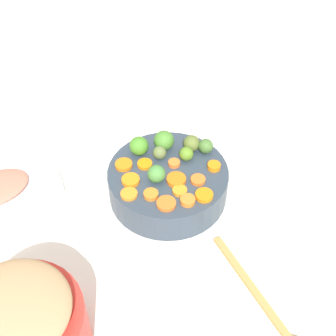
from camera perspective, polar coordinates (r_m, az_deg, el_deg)
tabletop at (r=1.02m, az=-0.31°, el=-2.92°), size 2.40×2.40×0.02m
serving_bowl_carrots at (r=0.98m, az=-0.00°, el=-1.87°), size 0.25×0.25×0.07m
metal_pot at (r=0.79m, az=-17.43°, el=-19.21°), size 0.20×0.20×0.12m
stuffing_mound at (r=0.72m, az=-18.84°, el=-16.32°), size 0.17×0.17×0.04m
carrot_slice_0 at (r=0.93m, az=-4.64°, el=-1.51°), size 0.04×0.04×0.01m
carrot_slice_1 at (r=0.93m, az=1.03°, el=-1.45°), size 0.05×0.05×0.01m
carrot_slice_2 at (r=0.90m, az=-2.13°, el=-3.30°), size 0.04×0.04×0.01m
carrot_slice_3 at (r=0.97m, az=0.76°, el=0.60°), size 0.03×0.03×0.01m
carrot_slice_4 at (r=0.91m, az=1.46°, el=-2.83°), size 0.03×0.03×0.01m
carrot_slice_5 at (r=0.89m, az=-0.22°, el=-4.42°), size 0.04×0.04×0.01m
carrot_slice_6 at (r=0.97m, az=-2.89°, el=0.49°), size 0.04×0.04×0.01m
carrot_slice_7 at (r=0.93m, az=3.73°, el=-1.47°), size 0.04×0.04×0.01m
carrot_slice_8 at (r=0.96m, az=5.71°, el=0.23°), size 0.04×0.04×0.01m
carrot_slice_9 at (r=0.89m, az=2.45°, el=-4.03°), size 0.03×0.03×0.01m
carrot_slice_10 at (r=0.91m, az=-4.85°, el=-3.23°), size 0.03×0.03×0.01m
carrot_slice_11 at (r=0.91m, az=4.49°, el=-3.39°), size 0.05×0.05×0.01m
carrot_slice_12 at (r=0.97m, az=-5.50°, el=0.41°), size 0.05×0.05×0.01m
brussels_sprout_0 at (r=0.97m, az=2.28°, el=1.77°), size 0.03×0.03×0.03m
brussels_sprout_1 at (r=0.98m, az=-3.62°, el=2.75°), size 0.04×0.04×0.04m
brussels_sprout_2 at (r=0.99m, az=2.93°, el=3.07°), size 0.04×0.04×0.04m
brussels_sprout_3 at (r=0.99m, az=-0.51°, el=3.42°), size 0.04×0.04×0.04m
brussels_sprout_4 at (r=0.93m, az=-1.69°, el=-0.65°), size 0.04×0.04×0.04m
brussels_sprout_5 at (r=0.99m, az=4.69°, el=2.72°), size 0.03×0.03×0.03m
brussels_sprout_6 at (r=0.98m, az=-1.05°, el=1.92°), size 0.03×0.03×0.03m
wooden_spoon at (r=0.85m, az=13.35°, el=-18.06°), size 0.24×0.21×0.01m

